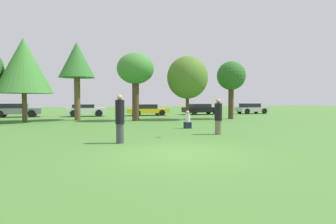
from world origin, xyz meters
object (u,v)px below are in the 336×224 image
(person_catcher, at_px, (218,116))
(parked_car_black, at_px, (201,109))
(parked_car_grey, at_px, (16,110))
(parked_car_yellow, at_px, (147,110))
(bystander_sitting, at_px, (188,121))
(frisbee, at_px, (182,105))
(tree_4, at_px, (187,78))
(tree_3, at_px, (135,70))
(parked_car_white, at_px, (85,110))
(person_thrower, at_px, (120,119))
(tree_1, at_px, (24,66))
(tree_5, at_px, (231,77))
(parked_car_silver, at_px, (251,108))
(tree_2, at_px, (77,61))

(person_catcher, height_order, parked_car_black, person_catcher)
(parked_car_grey, bearing_deg, parked_car_yellow, -6.23)
(bystander_sitting, xyz_separation_m, parked_car_grey, (-12.27, 15.21, 0.27))
(frisbee, distance_m, parked_car_yellow, 18.10)
(tree_4, distance_m, parked_car_yellow, 8.11)
(tree_3, xyz_separation_m, parked_car_black, (8.97, 7.49, -3.46))
(parked_car_white, bearing_deg, tree_4, -43.83)
(frisbee, xyz_separation_m, parked_car_black, (8.76, 18.13, -0.84))
(tree_4, bearing_deg, tree_3, 179.80)
(person_thrower, distance_m, tree_1, 14.31)
(bystander_sitting, height_order, parked_car_black, parked_car_black)
(tree_5, height_order, parked_car_silver, tree_5)
(frisbee, distance_m, parked_car_grey, 21.69)
(person_thrower, xyz_separation_m, bystander_sitting, (4.63, 4.74, -0.53))
(tree_3, xyz_separation_m, parked_car_white, (-3.84, 7.46, -3.45))
(frisbee, xyz_separation_m, parked_car_yellow, (2.35, 17.93, -0.86))
(bystander_sitting, distance_m, parked_car_white, 15.50)
(frisbee, height_order, parked_car_black, frisbee)
(tree_5, xyz_separation_m, parked_car_white, (-12.38, 7.66, -3.08))
(frisbee, bearing_deg, tree_2, 110.58)
(parked_car_white, bearing_deg, frisbee, -79.26)
(parked_car_silver, bearing_deg, parked_car_yellow, 178.42)
(parked_car_grey, bearing_deg, tree_1, -76.39)
(parked_car_yellow, relative_size, parked_car_silver, 1.12)
(tree_1, height_order, tree_5, tree_1)
(parked_car_grey, bearing_deg, person_catcher, -57.38)
(tree_2, relative_size, parked_car_white, 1.65)
(parked_car_white, height_order, parked_car_black, parked_car_white)
(tree_2, height_order, parked_car_yellow, tree_2)
(bystander_sitting, xyz_separation_m, tree_2, (-6.44, 8.96, 4.47))
(parked_car_yellow, xyz_separation_m, parked_car_black, (6.41, 0.21, 0.02))
(tree_3, distance_m, parked_car_grey, 13.70)
(person_catcher, height_order, parked_car_silver, person_catcher)
(tree_1, distance_m, parked_car_yellow, 13.11)
(tree_4, relative_size, tree_5, 1.06)
(tree_3, relative_size, tree_4, 1.01)
(tree_3, distance_m, parked_car_yellow, 8.47)
(tree_5, relative_size, parked_car_white, 1.30)
(person_thrower, bearing_deg, parked_car_white, 76.66)
(person_catcher, relative_size, tree_2, 0.27)
(tree_1, relative_size, parked_car_black, 1.48)
(person_thrower, relative_size, tree_2, 0.30)
(parked_car_black, bearing_deg, parked_car_yellow, 179.98)
(tree_3, bearing_deg, frisbee, -88.87)
(person_catcher, xyz_separation_m, parked_car_black, (6.67, 17.67, -0.24))
(person_catcher, distance_m, tree_3, 10.92)
(bystander_sitting, xyz_separation_m, parked_car_white, (-5.74, 14.40, 0.22))
(person_catcher, relative_size, parked_car_black, 0.41)
(person_catcher, relative_size, parked_car_yellow, 0.41)
(tree_2, xyz_separation_m, parked_car_yellow, (7.10, 5.26, -4.28))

